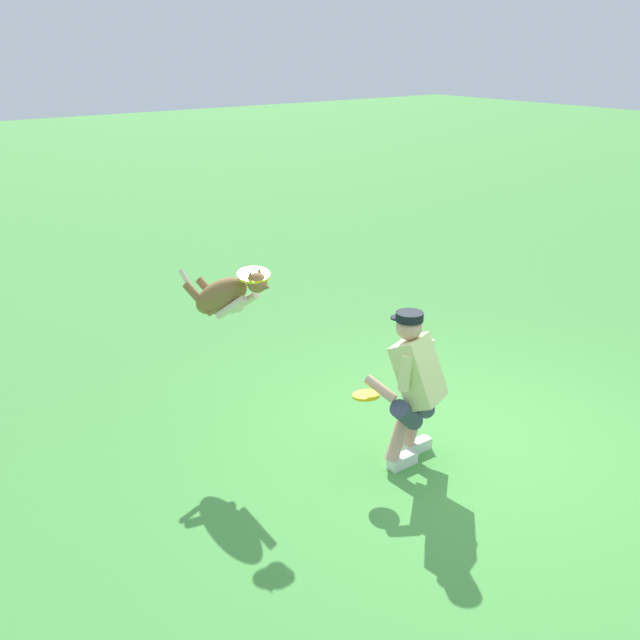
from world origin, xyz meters
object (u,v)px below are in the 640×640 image
Objects in this scene: frisbee_flying at (254,275)px; frisbee_held at (366,395)px; dog at (225,296)px; person at (414,383)px.

frisbee_flying is 1.24× the size of frisbee_held.
dog is 3.69× the size of frisbee_flying.
person is 4.70× the size of frisbee_flying.
frisbee_flying is at bearing -64.53° from frisbee_held.
dog reaches higher than person.
person is 5.81× the size of frisbee_held.
frisbee_flying is (-0.11, 0.29, 0.24)m from dog.
person reaches higher than frisbee_held.
dog is at bearing -65.61° from frisbee_held.
dog is 0.40m from frisbee_flying.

